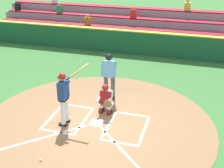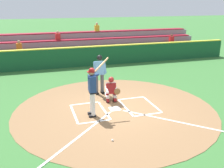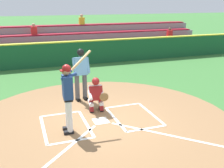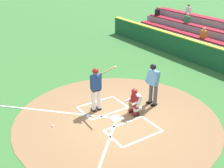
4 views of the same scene
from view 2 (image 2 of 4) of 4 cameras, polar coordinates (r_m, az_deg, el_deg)
The scene contains 9 objects.
ground_plane at distance 10.34m, azimuth 0.63°, elevation -5.61°, with size 120.00×120.00×0.00m, color #387033.
dirt_circle at distance 10.33m, azimuth 0.63°, elevation -5.58°, with size 8.00×8.00×0.01m, color olive.
home_plate_and_chalk at distance 9.57m, azimuth 2.26°, elevation -7.53°, with size 7.93×4.91×0.01m.
batter at distance 9.40m, azimuth -4.41°, elevation -0.92°, with size 0.95×0.68×2.13m.
catcher at distance 10.84m, azimuth -0.15°, elevation -1.12°, with size 0.59×0.65×1.13m.
plate_umpire at distance 11.67m, azimuth -2.83°, elevation 2.76°, with size 0.59×0.43×1.86m.
baseball at distance 8.09m, azimuth 0.10°, elevation -12.45°, with size 0.07×0.07×0.07m, color white.
backstop_wall at distance 17.13m, azimuth -7.15°, elevation 6.09°, with size 22.00×0.36×1.31m.
bleacher_stand at distance 19.73m, azimuth -8.62°, elevation 7.75°, with size 20.00×3.40×2.55m.
Camera 2 is at (2.93, 9.01, 4.13)m, focal length 40.98 mm.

